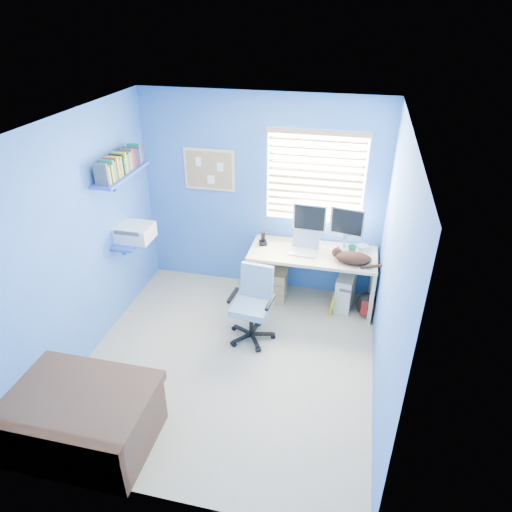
% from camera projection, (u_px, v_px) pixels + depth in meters
% --- Properties ---
extents(floor, '(3.00, 3.20, 0.00)m').
position_uv_depth(floor, '(229.00, 361.00, 4.88)').
color(floor, '#B4A88C').
rests_on(floor, ground).
extents(ceiling, '(3.00, 3.20, 0.00)m').
position_uv_depth(ceiling, '(220.00, 124.00, 3.65)').
color(ceiling, white).
rests_on(ceiling, wall_back).
extents(wall_back, '(3.00, 0.01, 2.50)m').
position_uv_depth(wall_back, '(261.00, 197.00, 5.62)').
color(wall_back, '#346DBA').
rests_on(wall_back, ground).
extents(wall_front, '(3.00, 0.01, 2.50)m').
position_uv_depth(wall_front, '(154.00, 382.00, 2.90)').
color(wall_front, '#346DBA').
rests_on(wall_front, ground).
extents(wall_left, '(0.01, 3.20, 2.50)m').
position_uv_depth(wall_left, '(81.00, 243.00, 4.55)').
color(wall_left, '#346DBA').
rests_on(wall_left, ground).
extents(wall_right, '(0.01, 3.20, 2.50)m').
position_uv_depth(wall_right, '(390.00, 279.00, 3.97)').
color(wall_right, '#346DBA').
rests_on(wall_right, ground).
extents(desk, '(1.51, 0.65, 0.74)m').
position_uv_depth(desk, '(311.00, 278.00, 5.62)').
color(desk, beige).
rests_on(desk, floor).
extents(laptop, '(0.35, 0.29, 0.22)m').
position_uv_depth(laptop, '(304.00, 244.00, 5.38)').
color(laptop, silver).
rests_on(laptop, desk).
extents(monitor_left, '(0.41, 0.14, 0.54)m').
position_uv_depth(monitor_left, '(309.00, 225.00, 5.48)').
color(monitor_left, silver).
rests_on(monitor_left, desk).
extents(monitor_right, '(0.41, 0.19, 0.54)m').
position_uv_depth(monitor_right, '(346.00, 229.00, 5.38)').
color(monitor_right, silver).
rests_on(monitor_right, desk).
extents(phone, '(0.12, 0.13, 0.17)m').
position_uv_depth(phone, '(263.00, 238.00, 5.58)').
color(phone, black).
rests_on(phone, desk).
extents(mug, '(0.10, 0.09, 0.10)m').
position_uv_depth(mug, '(352.00, 250.00, 5.39)').
color(mug, '#1A8462').
rests_on(mug, desk).
extents(cd_spindle, '(0.13, 0.13, 0.07)m').
position_uv_depth(cd_spindle, '(362.00, 248.00, 5.46)').
color(cd_spindle, silver).
rests_on(cd_spindle, desk).
extents(cat, '(0.45, 0.34, 0.14)m').
position_uv_depth(cat, '(354.00, 258.00, 5.17)').
color(cat, black).
rests_on(cat, desk).
extents(tower_pc, '(0.24, 0.46, 0.45)m').
position_uv_depth(tower_pc, '(345.00, 290.00, 5.66)').
color(tower_pc, beige).
rests_on(tower_pc, floor).
extents(drawer_boxes, '(0.35, 0.28, 0.41)m').
position_uv_depth(drawer_boxes, '(272.00, 284.00, 5.81)').
color(drawer_boxes, tan).
rests_on(drawer_boxes, floor).
extents(yellow_book, '(0.03, 0.17, 0.24)m').
position_uv_depth(yellow_book, '(332.00, 305.00, 5.57)').
color(yellow_book, yellow).
rests_on(yellow_book, floor).
extents(backpack, '(0.30, 0.25, 0.32)m').
position_uv_depth(backpack, '(367.00, 304.00, 5.50)').
color(backpack, black).
rests_on(backpack, floor).
extents(bed_corner, '(1.15, 0.82, 0.55)m').
position_uv_depth(bed_corner, '(83.00, 419.00, 3.86)').
color(bed_corner, '#462E1F').
rests_on(bed_corner, floor).
extents(office_chair, '(0.54, 0.54, 0.85)m').
position_uv_depth(office_chair, '(253.00, 313.00, 5.09)').
color(office_chair, black).
rests_on(office_chair, floor).
extents(window_blinds, '(1.15, 0.05, 1.10)m').
position_uv_depth(window_blinds, '(315.00, 178.00, 5.32)').
color(window_blinds, white).
rests_on(window_blinds, ground).
extents(corkboard, '(0.64, 0.02, 0.52)m').
position_uv_depth(corkboard, '(209.00, 170.00, 5.58)').
color(corkboard, beige).
rests_on(corkboard, ground).
extents(wall_shelves, '(0.42, 0.90, 1.05)m').
position_uv_depth(wall_shelves, '(126.00, 199.00, 5.07)').
color(wall_shelves, blue).
rests_on(wall_shelves, ground).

